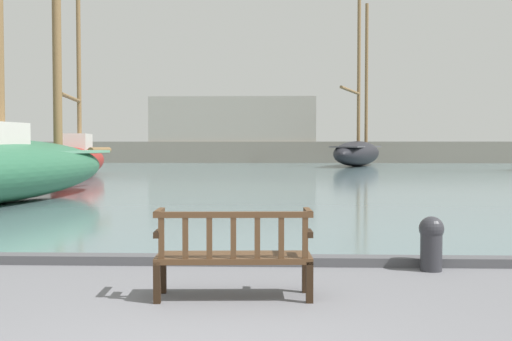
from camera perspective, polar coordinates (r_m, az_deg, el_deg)
The scene contains 7 objects.
harbor_water at distance 48.59m, azimuth 1.44°, elevation 0.49°, with size 100.00×80.00×0.08m, color slate.
quay_edge_kerb at distance 8.58m, azimuth -2.09°, elevation -7.96°, with size 40.00×0.30×0.12m, color #4C4C50.
park_bench at distance 6.66m, azimuth -1.99°, elevation -7.37°, with size 1.63×0.60×0.92m.
sailboat_far_port at distance 46.00m, azimuth 9.03°, elevation 1.80°, with size 5.70×11.32×15.97m.
sailboat_outer_starboard at distance 31.76m, azimuth -15.47°, elevation 1.11°, with size 3.38×9.00×10.58m.
mooring_bollard at distance 8.40m, azimuth 15.32°, elevation -6.03°, with size 0.31×0.31×0.69m.
far_breakwater at distance 53.72m, azimuth 0.18°, elevation 2.70°, with size 40.05×2.40×5.57m.
Camera 1 is at (0.63, -4.56, 1.59)m, focal length 45.00 mm.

